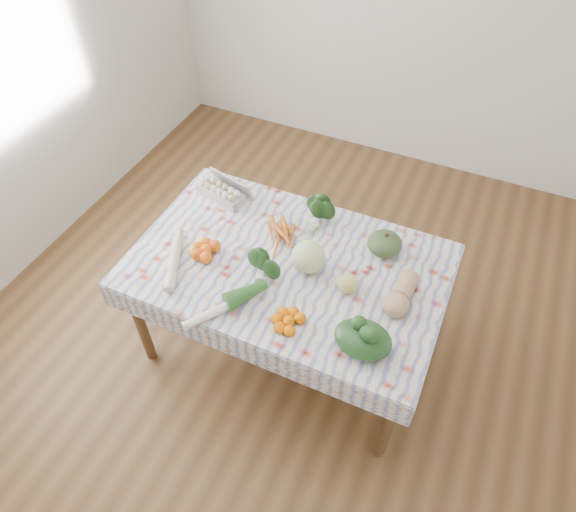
# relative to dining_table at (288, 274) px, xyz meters

# --- Properties ---
(ground) EXTENTS (4.50, 4.50, 0.00)m
(ground) POSITION_rel_dining_table_xyz_m (0.00, 0.00, -0.68)
(ground) COLOR #54371C
(ground) RESTS_ON ground
(dining_table) EXTENTS (1.60, 1.00, 0.75)m
(dining_table) POSITION_rel_dining_table_xyz_m (0.00, 0.00, 0.00)
(dining_table) COLOR brown
(dining_table) RESTS_ON ground
(tablecloth) EXTENTS (1.66, 1.06, 0.01)m
(tablecloth) POSITION_rel_dining_table_xyz_m (0.00, 0.00, 0.08)
(tablecloth) COLOR silver
(tablecloth) RESTS_ON dining_table
(egg_carton) EXTENTS (0.33, 0.19, 0.08)m
(egg_carton) POSITION_rel_dining_table_xyz_m (-0.59, 0.32, 0.12)
(egg_carton) COLOR #B0B0AB
(egg_carton) RESTS_ON tablecloth
(carrot_bunch) EXTENTS (0.30, 0.29, 0.04)m
(carrot_bunch) POSITION_rel_dining_table_xyz_m (-0.12, 0.16, 0.11)
(carrot_bunch) COLOR #C86218
(carrot_bunch) RESTS_ON tablecloth
(kale_bunch) EXTENTS (0.17, 0.15, 0.13)m
(kale_bunch) POSITION_rel_dining_table_xyz_m (0.03, 0.36, 0.15)
(kale_bunch) COLOR #173410
(kale_bunch) RESTS_ON tablecloth
(kabocha_squash) EXTENTS (0.24, 0.24, 0.12)m
(kabocha_squash) POSITION_rel_dining_table_xyz_m (0.44, 0.29, 0.14)
(kabocha_squash) COLOR #384B27
(kabocha_squash) RESTS_ON tablecloth
(cabbage) EXTENTS (0.21, 0.21, 0.18)m
(cabbage) POSITION_rel_dining_table_xyz_m (0.11, 0.01, 0.17)
(cabbage) COLOR #C6DC92
(cabbage) RESTS_ON tablecloth
(butternut_squash) EXTENTS (0.15, 0.28, 0.13)m
(butternut_squash) POSITION_rel_dining_table_xyz_m (0.61, -0.00, 0.15)
(butternut_squash) COLOR tan
(butternut_squash) RESTS_ON tablecloth
(orange_cluster) EXTENTS (0.22, 0.22, 0.07)m
(orange_cluster) POSITION_rel_dining_table_xyz_m (-0.43, -0.12, 0.12)
(orange_cluster) COLOR #FA610E
(orange_cluster) RESTS_ON tablecloth
(broccoli) EXTENTS (0.20, 0.20, 0.11)m
(broccoli) POSITION_rel_dining_table_xyz_m (-0.08, -0.15, 0.14)
(broccoli) COLOR #1E431A
(broccoli) RESTS_ON tablecloth
(mandarin_cluster) EXTENTS (0.23, 0.23, 0.06)m
(mandarin_cluster) POSITION_rel_dining_table_xyz_m (0.16, -0.35, 0.11)
(mandarin_cluster) COLOR orange
(mandarin_cluster) RESTS_ON tablecloth
(grapefruit) EXTENTS (0.12, 0.12, 0.11)m
(grapefruit) POSITION_rel_dining_table_xyz_m (0.35, -0.04, 0.14)
(grapefruit) COLOR #CDC364
(grapefruit) RESTS_ON tablecloth
(spinach_bag) EXTENTS (0.31, 0.27, 0.12)m
(spinach_bag) POSITION_rel_dining_table_xyz_m (0.52, -0.33, 0.14)
(spinach_bag) COLOR #173415
(spinach_bag) RESTS_ON tablecloth
(daikon) EXTENTS (0.21, 0.37, 0.05)m
(daikon) POSITION_rel_dining_table_xyz_m (-0.54, -0.27, 0.11)
(daikon) COLOR silver
(daikon) RESTS_ON tablecloth
(leek) EXTENTS (0.28, 0.40, 0.05)m
(leek) POSITION_rel_dining_table_xyz_m (-0.16, -0.41, 0.11)
(leek) COLOR white
(leek) RESTS_ON tablecloth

